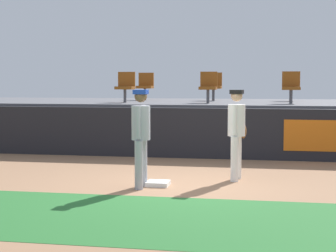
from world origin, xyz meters
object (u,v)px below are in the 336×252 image
first_base (158,183)px  player_runner_visitor (141,131)px  seat_back_right (291,85)px  seat_back_center (214,85)px  seat_back_left (145,85)px  seat_front_center (208,85)px  seat_front_right (291,86)px  seat_front_left (126,85)px  player_fielder_home (237,128)px

first_base → player_runner_visitor: (-0.25, -0.24, 0.97)m
first_base → player_runner_visitor: player_runner_visitor is taller
seat_back_right → seat_back_center: (-2.26, 0.00, 0.00)m
player_runner_visitor → seat_back_left: size_ratio=2.06×
seat_front_center → seat_front_right: (2.16, 0.00, 0.00)m
seat_back_center → seat_front_left: same height
seat_back_left → seat_front_center: bearing=-40.2°
first_base → seat_back_left: size_ratio=0.48×
seat_back_left → player_runner_visitor: bearing=-77.8°
seat_back_right → seat_back_center: size_ratio=1.00×
seat_front_center → seat_front_left: size_ratio=1.00×
seat_front_center → seat_front_left: bearing=180.0°
first_base → seat_front_left: bearing=110.8°
seat_front_center → seat_front_right: size_ratio=1.00×
seat_back_right → seat_front_right: 1.80m
seat_back_right → seat_front_left: bearing=-158.2°
seat_back_center → seat_back_left: bearing=-180.0°
first_base → seat_front_left: size_ratio=0.48×
seat_front_center → seat_front_right: same height
first_base → seat_front_left: 5.76m
seat_back_right → seat_back_left: same height
seat_back_center → seat_front_center: bearing=-88.8°
first_base → seat_back_center: 7.15m
player_fielder_home → first_base: bearing=-50.6°
first_base → seat_back_left: (-1.80, 6.94, 1.72)m
seat_front_center → player_fielder_home: bearing=-76.6°
player_runner_visitor → seat_front_center: bearing=174.8°
player_fielder_home → seat_front_left: (-3.31, 4.31, 0.77)m
seat_back_right → seat_back_left: (-4.35, 0.00, 0.00)m
seat_back_right → seat_front_left: size_ratio=1.00×
player_fielder_home → seat_back_center: size_ratio=2.05×
seat_back_left → seat_back_center: bearing=0.0°
player_runner_visitor → seat_back_right: bearing=159.7°
player_runner_visitor → seat_front_center: seat_front_center is taller
seat_front_left → seat_back_right: bearing=21.8°
first_base → seat_front_left: (-1.95, 5.14, 1.72)m
first_base → seat_back_center: bearing=87.6°
first_base → seat_back_right: 7.59m
player_runner_visitor → seat_back_center: bearing=176.7°
player_fielder_home → seat_front_left: size_ratio=2.05×
player_runner_visitor → seat_back_left: seat_back_left is taller
first_base → seat_back_left: 7.37m
seat_front_right → first_base: bearing=-115.9°
player_fielder_home → seat_back_right: 6.27m
seat_back_center → first_base: bearing=-92.4°
seat_back_center → seat_back_left: same height
seat_front_center → seat_back_right: (2.22, 1.80, 0.00)m
first_base → seat_front_center: (0.33, 5.14, 1.72)m
seat_back_left → seat_front_left: size_ratio=1.00×
player_runner_visitor → seat_front_right: size_ratio=2.06×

